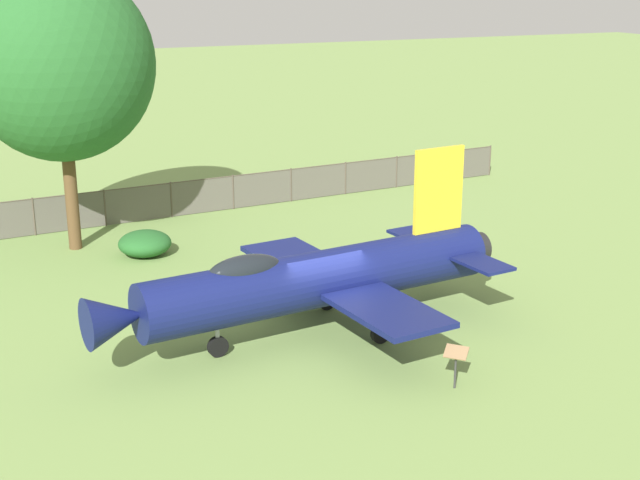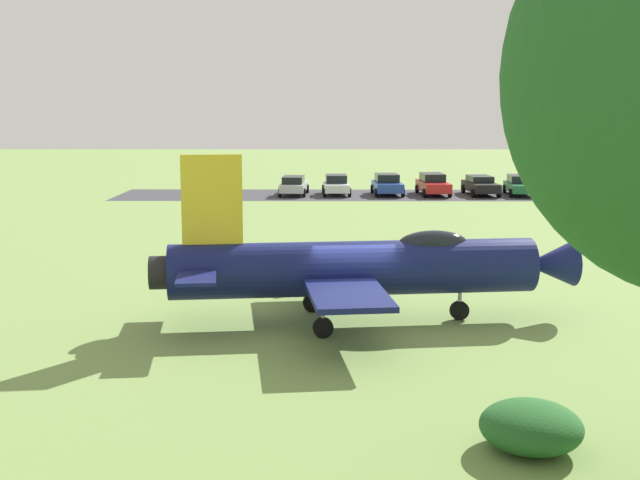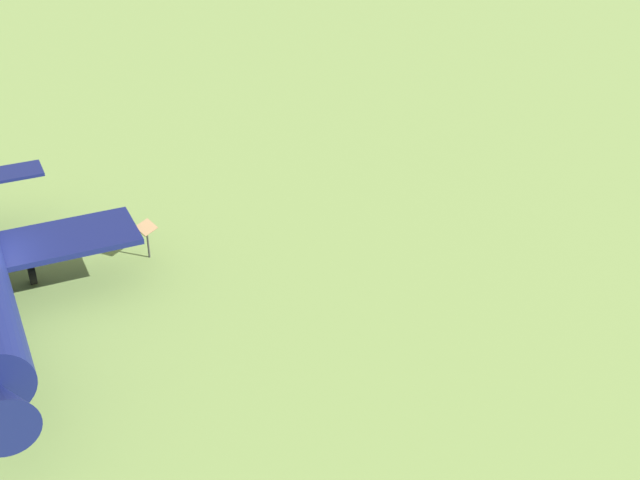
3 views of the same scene
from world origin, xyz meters
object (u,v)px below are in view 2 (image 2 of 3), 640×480
(display_jet, at_px, (365,267))
(parked_car_green, at_px, (519,185))
(info_plaque, at_px, (301,266))
(parked_car_red, at_px, (433,184))
(parked_car_silver, at_px, (294,185))
(parked_car_white, at_px, (336,185))
(shrub_near_fence, at_px, (531,427))
(parked_car_black, at_px, (480,185))
(parked_car_blue, at_px, (387,184))

(display_jet, xyz_separation_m, parked_car_green, (13.25, 36.63, -1.01))
(info_plaque, height_order, parked_car_red, parked_car_red)
(parked_car_red, relative_size, parked_car_silver, 1.07)
(display_jet, height_order, parked_car_white, display_jet)
(shrub_near_fence, height_order, parked_car_white, parked_car_white)
(parked_car_black, bearing_deg, parked_car_silver, -93.32)
(shrub_near_fence, relative_size, parked_car_green, 0.42)
(shrub_near_fence, distance_m, parked_car_white, 46.35)
(parked_car_green, height_order, parked_car_white, parked_car_white)
(parked_car_blue, xyz_separation_m, parked_car_silver, (-6.96, -0.16, -0.05))
(parked_car_red, bearing_deg, parked_car_green, 86.32)
(parked_car_black, distance_m, parked_car_silver, 13.90)
(info_plaque, bearing_deg, parked_car_red, 74.40)
(parked_car_red, relative_size, parked_car_white, 1.19)
(info_plaque, relative_size, parked_car_white, 0.28)
(shrub_near_fence, relative_size, parked_car_white, 0.49)
(parked_car_green, bearing_deg, parked_car_blue, -86.62)
(parked_car_blue, bearing_deg, info_plaque, -12.54)
(display_jet, bearing_deg, parked_car_white, 83.81)
(info_plaque, height_order, parked_car_green, parked_car_green)
(shrub_near_fence, relative_size, parked_car_silver, 0.44)
(display_jet, bearing_deg, parked_car_blue, 77.89)
(info_plaque, distance_m, parked_car_blue, 32.41)
(parked_car_white, xyz_separation_m, parked_car_silver, (-3.16, -0.18, -0.02))
(parked_car_black, bearing_deg, info_plaque, -25.13)
(info_plaque, height_order, parked_car_silver, parked_car_silver)
(parked_car_green, distance_m, parked_car_black, 2.90)
(parked_car_red, bearing_deg, parked_car_silver, -92.64)
(info_plaque, distance_m, parked_car_green, 35.41)
(parked_car_red, height_order, parked_car_blue, parked_car_red)
(parked_car_silver, bearing_deg, info_plaque, -173.86)
(parked_car_black, bearing_deg, parked_car_red, -94.31)
(parked_car_white, relative_size, parked_car_silver, 0.90)
(parked_car_black, bearing_deg, parked_car_blue, -94.13)
(info_plaque, height_order, parked_car_blue, parked_car_blue)
(parked_car_silver, bearing_deg, shrub_near_fence, -168.66)
(info_plaque, bearing_deg, parked_car_white, 86.94)
(parked_car_black, relative_size, parked_car_red, 0.98)
(info_plaque, bearing_deg, parked_car_black, 68.70)
(shrub_near_fence, bearing_deg, parked_car_green, 77.23)
(info_plaque, bearing_deg, display_jet, -66.11)
(shrub_near_fence, bearing_deg, display_jet, 106.19)
(display_jet, relative_size, parked_car_green, 2.77)
(display_jet, distance_m, info_plaque, 5.24)
(parked_car_blue, relative_size, parked_car_white, 1.07)
(parked_car_green, bearing_deg, info_plaque, -22.13)
(shrub_near_fence, relative_size, parked_car_black, 0.42)
(display_jet, height_order, shrub_near_fence, display_jet)
(parked_car_green, xyz_separation_m, parked_car_red, (-6.43, 0.02, 0.06))
(parked_car_green, relative_size, parked_car_silver, 1.05)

